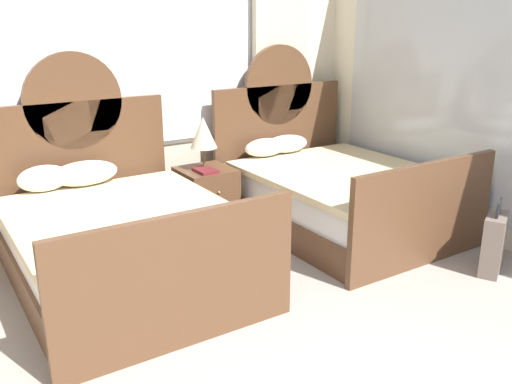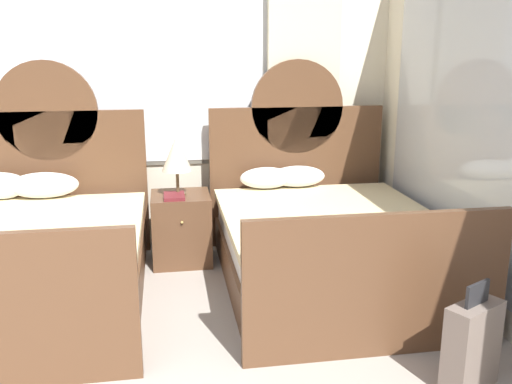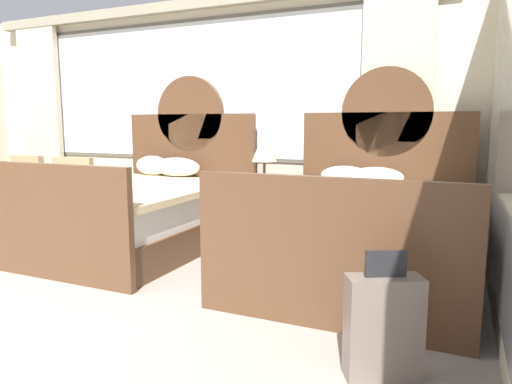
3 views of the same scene
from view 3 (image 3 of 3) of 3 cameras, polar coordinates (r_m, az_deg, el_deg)
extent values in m
cube|color=beige|center=(5.86, -7.77, 9.50)|extent=(6.63, 0.07, 2.70)
cube|color=#646054|center=(5.84, -8.05, 12.33)|extent=(4.56, 0.02, 1.69)
cube|color=white|center=(5.83, -8.09, 12.34)|extent=(4.48, 0.02, 1.61)
cube|color=beige|center=(7.35, -25.03, 8.17)|extent=(0.69, 0.08, 2.60)
cube|color=beige|center=(4.90, 16.88, 8.86)|extent=(0.69, 0.08, 2.60)
cube|color=#9C957E|center=(5.91, -8.77, 21.91)|extent=(6.10, 0.10, 0.12)
cube|color=#B2B7BC|center=(2.99, 29.02, 9.63)|extent=(0.01, 3.20, 2.27)
cube|color=brown|center=(4.85, -14.74, -4.76)|extent=(1.61, 2.12, 0.30)
cube|color=white|center=(4.79, -14.87, -1.46)|extent=(1.55, 2.02, 0.27)
cube|color=beige|center=(4.71, -15.55, 0.34)|extent=(1.65, 1.92, 0.06)
cube|color=brown|center=(5.65, -8.05, 2.68)|extent=(1.69, 0.06, 1.35)
cylinder|color=brown|center=(5.62, -8.19, 9.54)|extent=(0.89, 0.06, 0.89)
cube|color=brown|center=(4.01, -24.65, -3.38)|extent=(1.69, 0.06, 0.93)
ellipsoid|color=white|center=(5.65, -12.70, 3.23)|extent=(0.44, 0.24, 0.23)
ellipsoid|color=white|center=(5.44, -9.77, 3.07)|extent=(0.59, 0.29, 0.22)
cube|color=brown|center=(3.90, 12.85, -7.93)|extent=(1.61, 2.12, 0.30)
cube|color=white|center=(3.83, 12.99, -3.86)|extent=(1.55, 2.02, 0.27)
cube|color=beige|center=(3.72, 12.84, -1.66)|extent=(1.65, 1.92, 0.06)
cube|color=brown|center=(4.85, 15.54, 1.52)|extent=(1.69, 0.06, 1.35)
cylinder|color=brown|center=(4.82, 15.86, 9.51)|extent=(0.89, 0.06, 0.89)
cube|color=brown|center=(2.79, 8.71, -7.67)|extent=(1.69, 0.06, 0.93)
ellipsoid|color=white|center=(4.67, 10.98, 2.01)|extent=(0.49, 0.29, 0.19)
ellipsoid|color=white|center=(4.64, 14.72, 1.82)|extent=(0.52, 0.31, 0.19)
cube|color=brown|center=(4.86, 1.30, -2.47)|extent=(0.52, 0.52, 0.63)
sphere|color=tan|center=(4.59, 0.01, -1.37)|extent=(0.02, 0.02, 0.02)
cylinder|color=brown|center=(4.81, 1.03, 1.31)|extent=(0.14, 0.14, 0.02)
cylinder|color=brown|center=(4.79, 1.04, 2.62)|extent=(0.03, 0.03, 0.20)
cone|color=beige|center=(4.78, 1.04, 5.65)|extent=(0.27, 0.27, 0.31)
cube|color=maroon|center=(4.74, 0.22, 1.27)|extent=(0.18, 0.26, 0.03)
cube|color=tan|center=(6.22, -20.23, -0.02)|extent=(0.60, 0.60, 0.10)
cube|color=tan|center=(6.01, -21.72, 2.07)|extent=(0.55, 0.13, 0.41)
cube|color=tan|center=(6.05, -18.50, 1.09)|extent=(0.11, 0.49, 0.16)
cube|color=tan|center=(6.35, -22.01, 1.24)|extent=(0.11, 0.49, 0.16)
cylinder|color=brown|center=(6.29, -17.31, -1.75)|extent=(0.04, 0.04, 0.33)
cylinder|color=brown|center=(6.56, -20.47, -1.50)|extent=(0.04, 0.04, 0.33)
cylinder|color=brown|center=(5.94, -19.76, -2.45)|extent=(0.04, 0.04, 0.33)
cylinder|color=brown|center=(6.22, -23.00, -2.15)|extent=(0.04, 0.04, 0.33)
cube|color=tan|center=(6.74, -24.72, 0.35)|extent=(0.58, 0.58, 0.10)
cube|color=tan|center=(6.58, -26.45, 2.29)|extent=(0.55, 0.12, 0.41)
cube|color=tan|center=(6.54, -23.50, 1.34)|extent=(0.09, 0.49, 0.16)
cube|color=tan|center=(6.92, -26.02, 1.54)|extent=(0.09, 0.49, 0.16)
cylinder|color=brown|center=(6.74, -21.98, -1.32)|extent=(0.04, 0.04, 0.33)
cylinder|color=brown|center=(7.08, -24.31, -1.02)|extent=(0.04, 0.04, 0.33)
cylinder|color=brown|center=(6.47, -24.95, -1.89)|extent=(0.04, 0.04, 0.33)
cylinder|color=brown|center=(6.82, -27.22, -1.54)|extent=(0.04, 0.04, 0.33)
cube|color=#75665B|center=(2.40, 15.49, -15.93)|extent=(0.39, 0.30, 0.51)
cube|color=#232326|center=(2.28, 15.81, -8.55)|extent=(0.19, 0.11, 0.13)
cylinder|color=black|center=(2.46, 11.86, -21.16)|extent=(0.05, 0.04, 0.05)
cylinder|color=black|center=(2.55, 18.54, -20.36)|extent=(0.05, 0.04, 0.05)
camera|label=1|loc=(4.37, -72.26, 13.87)|focal=38.44mm
camera|label=2|loc=(2.07, -79.83, 19.49)|focal=38.65mm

